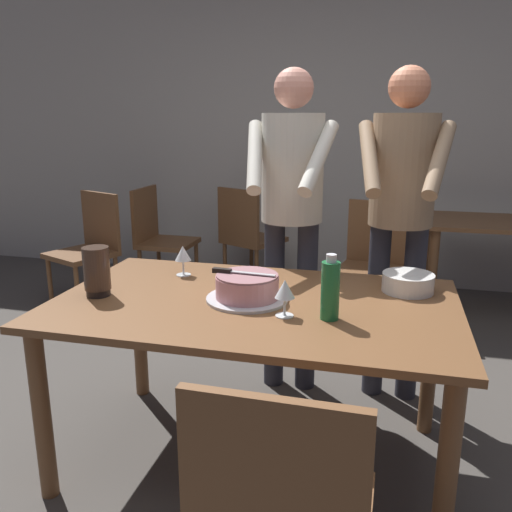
% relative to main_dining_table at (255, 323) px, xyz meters
% --- Properties ---
extents(ground_plane, '(14.00, 14.00, 0.00)m').
position_rel_main_dining_table_xyz_m(ground_plane, '(0.00, 0.00, -0.65)').
color(ground_plane, '#4C4742').
extents(back_wall, '(10.00, 0.12, 2.70)m').
position_rel_main_dining_table_xyz_m(back_wall, '(0.00, 2.85, 0.70)').
color(back_wall, '#BCB7AD').
rests_on(back_wall, ground_plane).
extents(main_dining_table, '(1.65, 1.00, 0.75)m').
position_rel_main_dining_table_xyz_m(main_dining_table, '(0.00, 0.00, 0.00)').
color(main_dining_table, brown).
rests_on(main_dining_table, ground_plane).
extents(cake_on_platter, '(0.34, 0.34, 0.11)m').
position_rel_main_dining_table_xyz_m(cake_on_platter, '(-0.03, -0.00, 0.15)').
color(cake_on_platter, silver).
rests_on(cake_on_platter, main_dining_table).
extents(cake_knife, '(0.27, 0.04, 0.02)m').
position_rel_main_dining_table_xyz_m(cake_knife, '(-0.10, 0.00, 0.21)').
color(cake_knife, silver).
rests_on(cake_knife, cake_on_platter).
extents(plate_stack, '(0.22, 0.22, 0.08)m').
position_rel_main_dining_table_xyz_m(plate_stack, '(0.61, 0.28, 0.14)').
color(plate_stack, white).
rests_on(plate_stack, main_dining_table).
extents(wine_glass_near, '(0.08, 0.08, 0.14)m').
position_rel_main_dining_table_xyz_m(wine_glass_near, '(-0.42, 0.27, 0.20)').
color(wine_glass_near, silver).
rests_on(wine_glass_near, main_dining_table).
extents(wine_glass_far, '(0.08, 0.08, 0.14)m').
position_rel_main_dining_table_xyz_m(wine_glass_far, '(0.15, -0.14, 0.20)').
color(wine_glass_far, silver).
rests_on(wine_glass_far, main_dining_table).
extents(water_bottle, '(0.07, 0.07, 0.25)m').
position_rel_main_dining_table_xyz_m(water_bottle, '(0.32, -0.13, 0.21)').
color(water_bottle, '#1E6B38').
rests_on(water_bottle, main_dining_table).
extents(hurricane_lamp, '(0.11, 0.11, 0.21)m').
position_rel_main_dining_table_xyz_m(hurricane_lamp, '(-0.66, -0.10, 0.21)').
color(hurricane_lamp, black).
rests_on(hurricane_lamp, main_dining_table).
extents(person_cutting_cake, '(0.47, 0.55, 1.72)m').
position_rel_main_dining_table_xyz_m(person_cutting_cake, '(0.02, 0.71, 0.42)').
color(person_cutting_cake, '#2D2D38').
rests_on(person_cutting_cake, ground_plane).
extents(person_standing_beside, '(0.47, 0.56, 1.72)m').
position_rel_main_dining_table_xyz_m(person_standing_beside, '(0.57, 0.74, 0.42)').
color(person_standing_beside, '#2D2D38').
rests_on(person_standing_beside, ground_plane).
extents(background_table, '(1.00, 0.70, 0.74)m').
position_rel_main_dining_table_xyz_m(background_table, '(1.27, 2.15, -0.07)').
color(background_table, brown).
rests_on(background_table, ground_plane).
extents(background_chair_0, '(0.58, 0.58, 0.90)m').
position_rel_main_dining_table_xyz_m(background_chair_0, '(-1.78, 1.65, -0.16)').
color(background_chair_0, brown).
rests_on(background_chair_0, ground_plane).
extents(background_chair_1, '(0.51, 0.51, 0.90)m').
position_rel_main_dining_table_xyz_m(background_chair_1, '(0.43, 1.73, -0.16)').
color(background_chair_1, brown).
rests_on(background_chair_1, ground_plane).
extents(background_chair_2, '(0.59, 0.59, 0.90)m').
position_rel_main_dining_table_xyz_m(background_chair_2, '(-0.65, 2.34, -0.16)').
color(background_chair_2, brown).
rests_on(background_chair_2, ground_plane).
extents(background_chair_3, '(0.45, 0.45, 0.90)m').
position_rel_main_dining_table_xyz_m(background_chair_3, '(-1.38, 2.11, -0.16)').
color(background_chair_3, brown).
rests_on(background_chair_3, ground_plane).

